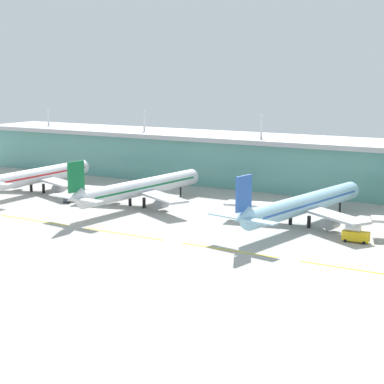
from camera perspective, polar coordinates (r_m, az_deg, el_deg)
The scene contains 11 objects.
ground_plane at distance 179.09m, azimuth -6.55°, elevation -4.22°, with size 600.00×600.00×0.00m, color #A8A59E.
terminal_building at distance 262.20m, azimuth 6.63°, elevation 2.73°, with size 288.00×34.00×29.23m.
airliner_nearest at distance 255.70m, azimuth -13.38°, elevation 1.45°, with size 48.80×60.26×18.90m.
airliner_near_middle at distance 221.85m, azimuth -4.67°, elevation 0.36°, with size 48.54×68.34×18.90m.
airliner_far_middle at distance 195.97m, azimuth 9.79°, elevation -1.09°, with size 48.07×69.88×18.90m.
taxiway_stripe_mid_west at distance 206.94m, azimuth -13.80°, elevation -2.46°, with size 28.00×0.70×0.04m, color yellow.
taxiway_stripe_centre at distance 185.30m, azimuth -6.22°, elevation -3.71°, with size 28.00×0.70×0.04m, color yellow.
taxiway_stripe_mid_east at distance 167.81m, azimuth 3.18°, elevation -5.16°, with size 28.00×0.70×0.04m, color yellow.
taxiway_stripe_east at distance 155.87m, azimuth 14.44°, elevation -6.71°, with size 28.00×0.70×0.04m, color yellow.
pushback_tug at distance 233.10m, azimuth -10.99°, elevation -0.64°, with size 4.45×4.99×1.85m.
fuel_truck at distance 180.24m, azimuth 14.27°, elevation -3.64°, with size 7.32×2.97×4.95m.
Camera 1 is at (104.84, -138.03, 45.03)m, focal length 60.14 mm.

